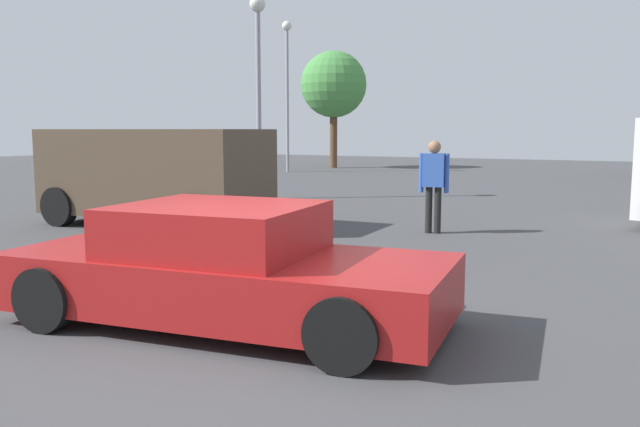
{
  "coord_description": "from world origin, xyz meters",
  "views": [
    {
      "loc": [
        3.53,
        -5.06,
        1.95
      ],
      "look_at": [
        -0.31,
        2.19,
        0.9
      ],
      "focal_mm": 36.76,
      "sensor_mm": 36.0,
      "label": 1
    }
  ],
  "objects_px": {
    "sedan_foreground": "(225,269)",
    "light_post_mid": "(258,60)",
    "dog": "(321,246)",
    "light_post_near": "(287,71)",
    "suv_dark": "(155,173)",
    "pedestrian": "(434,178)"
  },
  "relations": [
    {
      "from": "pedestrian",
      "to": "dog",
      "type": "bearing_deg",
      "value": 164.47
    },
    {
      "from": "sedan_foreground",
      "to": "light_post_near",
      "type": "bearing_deg",
      "value": 112.37
    },
    {
      "from": "dog",
      "to": "light_post_near",
      "type": "height_order",
      "value": "light_post_near"
    },
    {
      "from": "sedan_foreground",
      "to": "dog",
      "type": "relative_size",
      "value": 8.87
    },
    {
      "from": "pedestrian",
      "to": "light_post_near",
      "type": "bearing_deg",
      "value": 31.63
    },
    {
      "from": "sedan_foreground",
      "to": "pedestrian",
      "type": "relative_size",
      "value": 2.65
    },
    {
      "from": "pedestrian",
      "to": "light_post_near",
      "type": "relative_size",
      "value": 0.25
    },
    {
      "from": "suv_dark",
      "to": "light_post_near",
      "type": "bearing_deg",
      "value": 109.37
    },
    {
      "from": "pedestrian",
      "to": "suv_dark",
      "type": "bearing_deg",
      "value": 99.95
    },
    {
      "from": "light_post_mid",
      "to": "suv_dark",
      "type": "bearing_deg",
      "value": -79.35
    },
    {
      "from": "light_post_near",
      "to": "dog",
      "type": "bearing_deg",
      "value": -57.97
    },
    {
      "from": "suv_dark",
      "to": "pedestrian",
      "type": "relative_size",
      "value": 2.7
    },
    {
      "from": "suv_dark",
      "to": "light_post_mid",
      "type": "relative_size",
      "value": 0.84
    },
    {
      "from": "light_post_near",
      "to": "light_post_mid",
      "type": "height_order",
      "value": "light_post_near"
    },
    {
      "from": "suv_dark",
      "to": "light_post_mid",
      "type": "xyz_separation_m",
      "value": [
        -1.02,
        5.44,
        2.81
      ]
    },
    {
      "from": "suv_dark",
      "to": "light_post_mid",
      "type": "distance_m",
      "value": 6.21
    },
    {
      "from": "sedan_foreground",
      "to": "light_post_mid",
      "type": "bearing_deg",
      "value": 114.65
    },
    {
      "from": "dog",
      "to": "suv_dark",
      "type": "height_order",
      "value": "suv_dark"
    },
    {
      "from": "light_post_mid",
      "to": "sedan_foreground",
      "type": "bearing_deg",
      "value": -58.48
    },
    {
      "from": "dog",
      "to": "suv_dark",
      "type": "distance_m",
      "value": 5.27
    },
    {
      "from": "dog",
      "to": "light_post_mid",
      "type": "xyz_separation_m",
      "value": [
        -5.87,
        7.35,
        3.61
      ]
    },
    {
      "from": "sedan_foreground",
      "to": "suv_dark",
      "type": "height_order",
      "value": "suv_dark"
    }
  ]
}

